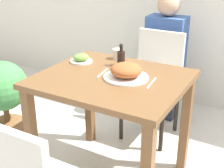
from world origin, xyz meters
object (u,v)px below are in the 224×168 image
(food_plate, at_px, (126,72))
(person_figure, at_px, (165,58))
(potted_plant_left, at_px, (4,98))
(side_plate, at_px, (81,59))
(drink_cup, at_px, (118,54))
(chair_far, at_px, (155,79))
(sauce_bottle, at_px, (121,57))

(food_plate, distance_m, person_figure, 1.08)
(food_plate, xyz_separation_m, potted_plant_left, (-0.98, -0.12, -0.35))
(side_plate, relative_size, drink_cup, 2.12)
(side_plate, height_order, drink_cup, drink_cup)
(food_plate, bearing_deg, potted_plant_left, -173.05)
(chair_far, height_order, food_plate, chair_far)
(chair_far, height_order, side_plate, chair_far)
(side_plate, distance_m, person_figure, 0.99)
(side_plate, relative_size, potted_plant_left, 0.21)
(food_plate, bearing_deg, drink_cup, 126.35)
(drink_cup, xyz_separation_m, person_figure, (0.10, 0.74, -0.23))
(food_plate, relative_size, drink_cup, 3.76)
(food_plate, relative_size, sauce_bottle, 1.77)
(side_plate, bearing_deg, sauce_bottle, 13.15)
(food_plate, xyz_separation_m, person_figure, (-0.12, 1.04, -0.24))
(person_figure, bearing_deg, drink_cup, -97.76)
(side_plate, height_order, potted_plant_left, side_plate)
(chair_far, height_order, drink_cup, chair_far)
(sauce_bottle, xyz_separation_m, potted_plant_left, (-0.85, -0.30, -0.37))
(food_plate, height_order, side_plate, food_plate)
(sauce_bottle, bearing_deg, person_figure, 89.35)
(chair_far, distance_m, potted_plant_left, 1.22)
(chair_far, relative_size, sauce_bottle, 5.67)
(chair_far, bearing_deg, food_plate, -83.24)
(side_plate, bearing_deg, food_plate, -15.95)
(person_figure, bearing_deg, food_plate, -83.30)
(food_plate, distance_m, side_plate, 0.43)
(food_plate, relative_size, person_figure, 0.24)
(sauce_bottle, xyz_separation_m, person_figure, (0.01, 0.86, -0.25))
(sauce_bottle, distance_m, person_figure, 0.89)
(potted_plant_left, bearing_deg, drink_cup, 29.23)
(side_plate, xyz_separation_m, person_figure, (0.29, 0.92, -0.22))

